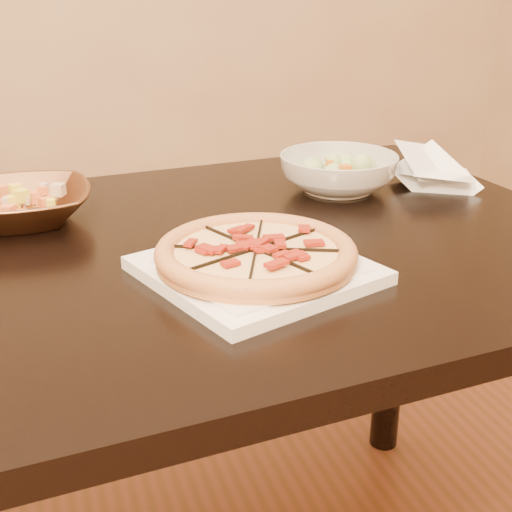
% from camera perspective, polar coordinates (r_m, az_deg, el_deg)
% --- Properties ---
extents(dining_table, '(1.42, 0.98, 0.75)m').
position_cam_1_polar(dining_table, '(1.12, -6.53, -4.36)').
color(dining_table, black).
rests_on(dining_table, floor).
extents(plate, '(0.34, 0.34, 0.02)m').
position_cam_1_polar(plate, '(0.97, 0.00, -1.06)').
color(plate, white).
rests_on(plate, dining_table).
extents(pizza, '(0.27, 0.27, 0.03)m').
position_cam_1_polar(pizza, '(0.96, -0.00, 0.22)').
color(pizza, '#E1904C').
rests_on(pizza, plate).
extents(bronze_bowl, '(0.24, 0.24, 0.06)m').
position_cam_1_polar(bronze_bowl, '(1.24, -18.34, 3.84)').
color(bronze_bowl, brown).
rests_on(bronze_bowl, dining_table).
extents(mixed_dish, '(0.12, 0.11, 0.03)m').
position_cam_1_polar(mixed_dish, '(1.22, -18.58, 5.71)').
color(mixed_dish, tan).
rests_on(mixed_dish, bronze_bowl).
extents(salad_bowl, '(0.26, 0.26, 0.07)m').
position_cam_1_polar(salad_bowl, '(1.35, 6.60, 6.63)').
color(salad_bowl, silver).
rests_on(salad_bowl, dining_table).
extents(salad, '(0.10, 0.11, 0.04)m').
position_cam_1_polar(salad, '(1.34, 6.62, 8.78)').
color(salad, '#C1D68C').
rests_on(salad, salad_bowl).
extents(cling_film, '(0.19, 0.18, 0.05)m').
position_cam_1_polar(cling_film, '(1.40, 14.00, 6.29)').
color(cling_film, white).
rests_on(cling_film, dining_table).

